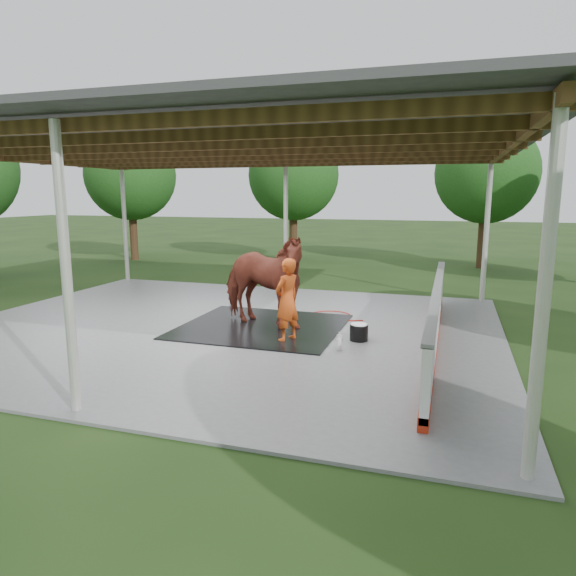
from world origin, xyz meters
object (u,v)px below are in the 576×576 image
(dasher_board, at_px, (436,318))
(wash_bucket, at_px, (359,332))
(handler, at_px, (287,300))
(horse, at_px, (261,280))

(dasher_board, distance_m, wash_bucket, 1.53)
(dasher_board, height_order, handler, handler)
(horse, height_order, wash_bucket, horse)
(dasher_board, height_order, wash_bucket, dasher_board)
(horse, height_order, handler, horse)
(horse, xyz_separation_m, wash_bucket, (2.25, -0.40, -0.89))
(handler, bearing_deg, horse, -110.12)
(dasher_board, bearing_deg, handler, -168.23)
(dasher_board, relative_size, wash_bucket, 21.54)
(horse, relative_size, wash_bucket, 6.60)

